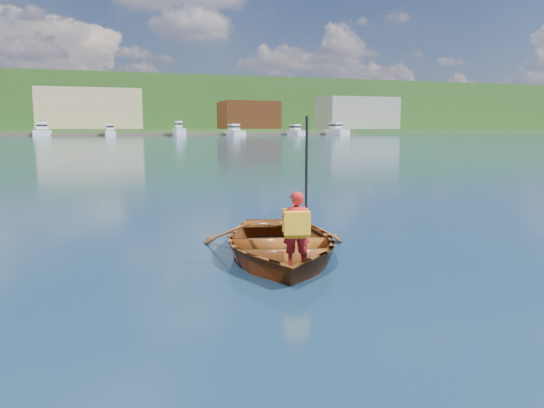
{
  "coord_description": "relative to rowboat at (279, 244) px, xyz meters",
  "views": [
    {
      "loc": [
        -2.6,
        -7.69,
        1.89
      ],
      "look_at": [
        -0.24,
        -0.4,
        0.81
      ],
      "focal_mm": 35.0,
      "sensor_mm": 36.0,
      "label": 1
    }
  ],
  "objects": [
    {
      "name": "shoreline",
      "position": [
        0.13,
        237.01,
        10.12
      ],
      "size": [
        400.0,
        140.0,
        22.0
      ],
      "color": "#335D22",
      "rests_on": "ground"
    },
    {
      "name": "child_paddler",
      "position": [
        -0.07,
        -0.91,
        0.42
      ],
      "size": [
        0.41,
        0.4,
        1.96
      ],
      "color": "#AC1819",
      "rests_on": "ground"
    },
    {
      "name": "waterfront_buildings",
      "position": [
        -7.61,
        165.4,
        7.54
      ],
      "size": [
        202.0,
        16.0,
        14.0
      ],
      "color": "brown",
      "rests_on": "ground"
    },
    {
      "name": "hillside_trees",
      "position": [
        30.81,
        241.29,
        18.6
      ],
      "size": [
        306.36,
        87.79,
        26.98
      ],
      "color": "#382314",
      "rests_on": "ground"
    },
    {
      "name": "dock",
      "position": [
        -3.32,
        148.4,
        0.19
      ],
      "size": [
        160.05,
        7.69,
        0.8
      ],
      "color": "brown",
      "rests_on": "ground"
    },
    {
      "name": "rowboat",
      "position": [
        0.0,
        0.0,
        0.0
      ],
      "size": [
        3.22,
        3.94,
        0.71
      ],
      "color": "brown",
      "rests_on": "ground"
    },
    {
      "name": "ground",
      "position": [
        0.13,
        0.4,
        -0.21
      ],
      "size": [
        600.0,
        600.0,
        0.0
      ],
      "color": "#112A43",
      "rests_on": "ground"
    },
    {
      "name": "marina_yachts",
      "position": [
        -6.31,
        143.72,
        1.17
      ],
      "size": [
        140.54,
        13.83,
        4.42
      ],
      "color": "silver",
      "rests_on": "ground"
    }
  ]
}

